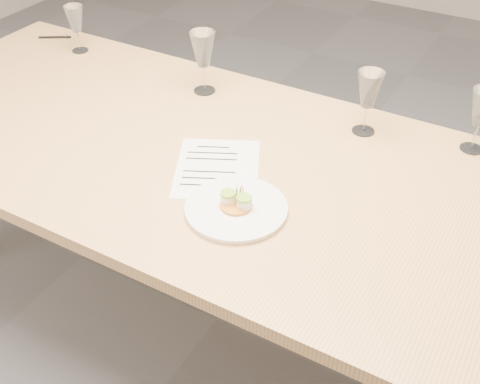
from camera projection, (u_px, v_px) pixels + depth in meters
The scene contains 8 objects.
ground at pixel (217, 319), 2.25m from camera, with size 7.00×7.00×0.00m, color slate.
dining_table at pixel (211, 172), 1.84m from camera, with size 2.40×1.00×0.75m.
dinner_plate at pixel (236, 208), 1.57m from camera, with size 0.27×0.27×0.07m.
recipe_sheet at pixel (217, 168), 1.74m from camera, with size 0.35×0.37×0.00m.
ballpoint_pen at pixel (55, 37), 2.47m from camera, with size 0.12×0.08×0.01m.
wine_glass_0 at pixel (75, 20), 2.30m from camera, with size 0.07×0.07×0.18m.
wine_glass_1 at pixel (203, 51), 2.02m from camera, with size 0.09×0.09×0.22m.
wine_glass_2 at pixel (369, 91), 1.81m from camera, with size 0.08×0.08×0.20m.
Camera 1 is at (0.82, -1.25, 1.75)m, focal length 45.00 mm.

